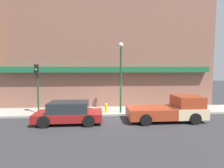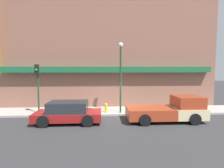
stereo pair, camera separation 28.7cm
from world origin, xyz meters
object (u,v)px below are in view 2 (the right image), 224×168
parked_car (68,112)px  traffic_light (38,80)px  pickup_truck (170,110)px  street_lamp (121,69)px  fire_hydrant (106,108)px

parked_car → traffic_light: bearing=142.0°
traffic_light → pickup_truck: bearing=-11.2°
parked_car → street_lamp: street_lamp is taller
pickup_truck → street_lamp: size_ratio=0.96×
parked_car → pickup_truck: bearing=-2.1°
parked_car → street_lamp: bearing=25.3°
traffic_light → street_lamp: bearing=0.2°
pickup_truck → fire_hydrant: 4.79m
street_lamp → traffic_light: (-6.27, -0.02, -0.82)m
fire_hydrant → parked_car: bearing=-141.5°
street_lamp → traffic_light: size_ratio=1.44×
pickup_truck → street_lamp: (-3.21, 1.90, 2.78)m
pickup_truck → street_lamp: street_lamp is taller
pickup_truck → fire_hydrant: bearing=153.8°
parked_car → traffic_light: (-2.60, 1.88, 2.02)m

